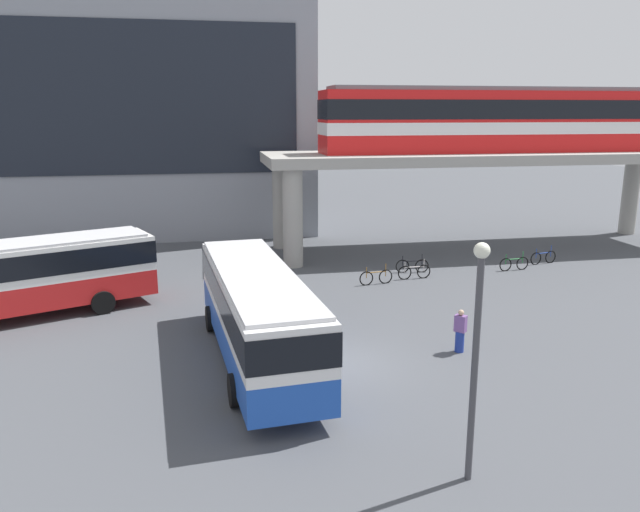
{
  "coord_description": "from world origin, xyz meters",
  "views": [
    {
      "loc": [
        -4.26,
        -19.17,
        8.44
      ],
      "look_at": [
        0.67,
        6.72,
        2.2
      ],
      "focal_mm": 34.54,
      "sensor_mm": 36.0,
      "label": 1
    }
  ],
  "objects_px": {
    "bus_main": "(256,306)",
    "bicycle_brown": "(376,277)",
    "pedestrian_near_building": "(262,277)",
    "bicycle_blue": "(543,257)",
    "station_building": "(100,112)",
    "bicycle_green": "(514,264)",
    "bicycle_black": "(412,266)",
    "bicycle_silver": "(414,272)",
    "pedestrian_by_bike_rack": "(460,332)",
    "bus_secondary": "(15,273)",
    "train": "(516,119)"
  },
  "relations": [
    {
      "from": "bus_secondary",
      "to": "pedestrian_near_building",
      "type": "xyz_separation_m",
      "value": [
        10.26,
        1.89,
        -1.19
      ]
    },
    {
      "from": "bicycle_green",
      "to": "pedestrian_by_bike_rack",
      "type": "xyz_separation_m",
      "value": [
        -7.59,
        -10.37,
        0.37
      ]
    },
    {
      "from": "pedestrian_by_bike_rack",
      "to": "pedestrian_near_building",
      "type": "bearing_deg",
      "value": 125.8
    },
    {
      "from": "bicycle_blue",
      "to": "bicycle_black",
      "type": "distance_m",
      "value": 7.92
    },
    {
      "from": "bicycle_green",
      "to": "pedestrian_near_building",
      "type": "height_order",
      "value": "pedestrian_near_building"
    },
    {
      "from": "pedestrian_by_bike_rack",
      "to": "bicycle_brown",
      "type": "bearing_deg",
      "value": 93.27
    },
    {
      "from": "bus_main",
      "to": "bicycle_black",
      "type": "relative_size",
      "value": 6.29
    },
    {
      "from": "pedestrian_near_building",
      "to": "bicycle_green",
      "type": "bearing_deg",
      "value": 7.0
    },
    {
      "from": "bus_main",
      "to": "pedestrian_near_building",
      "type": "xyz_separation_m",
      "value": [
        0.94,
        8.19,
        -1.19
      ]
    },
    {
      "from": "station_building",
      "to": "bicycle_silver",
      "type": "height_order",
      "value": "station_building"
    },
    {
      "from": "bicycle_silver",
      "to": "bicycle_brown",
      "type": "distance_m",
      "value": 2.31
    },
    {
      "from": "bus_secondary",
      "to": "bicycle_black",
      "type": "bearing_deg",
      "value": 12.73
    },
    {
      "from": "bicycle_blue",
      "to": "bicycle_black",
      "type": "bearing_deg",
      "value": -176.83
    },
    {
      "from": "bicycle_blue",
      "to": "bicycle_brown",
      "type": "xyz_separation_m",
      "value": [
        -10.45,
        -2.32,
        0.0
      ]
    },
    {
      "from": "bus_secondary",
      "to": "bicycle_brown",
      "type": "xyz_separation_m",
      "value": [
        15.99,
        2.31,
        -1.63
      ]
    },
    {
      "from": "bicycle_brown",
      "to": "pedestrian_by_bike_rack",
      "type": "bearing_deg",
      "value": -86.73
    },
    {
      "from": "station_building",
      "to": "bicycle_silver",
      "type": "relative_size",
      "value": 16.2
    },
    {
      "from": "bicycle_blue",
      "to": "pedestrian_near_building",
      "type": "bearing_deg",
      "value": -170.4
    },
    {
      "from": "station_building",
      "to": "bus_main",
      "type": "bearing_deg",
      "value": -72.15
    },
    {
      "from": "bus_main",
      "to": "bicycle_blue",
      "type": "xyz_separation_m",
      "value": [
        17.12,
        10.92,
        -1.63
      ]
    },
    {
      "from": "bicycle_silver",
      "to": "pedestrian_near_building",
      "type": "xyz_separation_m",
      "value": [
        -7.95,
        -1.06,
        0.44
      ]
    },
    {
      "from": "train",
      "to": "bicycle_green",
      "type": "relative_size",
      "value": 13.42
    },
    {
      "from": "pedestrian_by_bike_rack",
      "to": "bicycle_blue",
      "type": "bearing_deg",
      "value": 48.95
    },
    {
      "from": "bicycle_blue",
      "to": "bicycle_green",
      "type": "height_order",
      "value": "same"
    },
    {
      "from": "bicycle_black",
      "to": "bicycle_green",
      "type": "relative_size",
      "value": 1.0
    },
    {
      "from": "station_building",
      "to": "bus_secondary",
      "type": "bearing_deg",
      "value": -92.36
    },
    {
      "from": "bicycle_black",
      "to": "bus_main",
      "type": "bearing_deg",
      "value": -131.29
    },
    {
      "from": "bus_main",
      "to": "bicycle_brown",
      "type": "bearing_deg",
      "value": 52.22
    },
    {
      "from": "bus_secondary",
      "to": "bicycle_blue",
      "type": "relative_size",
      "value": 6.32
    },
    {
      "from": "station_building",
      "to": "bicycle_brown",
      "type": "relative_size",
      "value": 16.3
    },
    {
      "from": "bicycle_blue",
      "to": "bicycle_brown",
      "type": "distance_m",
      "value": 10.7
    },
    {
      "from": "station_building",
      "to": "bicycle_silver",
      "type": "distance_m",
      "value": 25.68
    },
    {
      "from": "pedestrian_by_bike_rack",
      "to": "bicycle_green",
      "type": "bearing_deg",
      "value": 53.78
    },
    {
      "from": "bicycle_silver",
      "to": "pedestrian_near_building",
      "type": "relative_size",
      "value": 1.05
    },
    {
      "from": "bus_main",
      "to": "bicycle_green",
      "type": "relative_size",
      "value": 6.28
    },
    {
      "from": "station_building",
      "to": "pedestrian_by_bike_rack",
      "type": "relative_size",
      "value": 18.39
    },
    {
      "from": "bicycle_brown",
      "to": "bicycle_silver",
      "type": "bearing_deg",
      "value": 16.01
    },
    {
      "from": "bus_secondary",
      "to": "pedestrian_near_building",
      "type": "bearing_deg",
      "value": 10.43
    },
    {
      "from": "bus_secondary",
      "to": "station_building",
      "type": "bearing_deg",
      "value": 87.64
    },
    {
      "from": "bicycle_black",
      "to": "pedestrian_near_building",
      "type": "distance_m",
      "value": 8.59
    },
    {
      "from": "bicycle_brown",
      "to": "bicycle_black",
      "type": "xyz_separation_m",
      "value": [
        2.54,
        1.88,
        0.0
      ]
    },
    {
      "from": "bicycle_green",
      "to": "bicycle_blue",
      "type": "bearing_deg",
      "value": 23.94
    },
    {
      "from": "bicycle_silver",
      "to": "train",
      "type": "bearing_deg",
      "value": 36.72
    },
    {
      "from": "bicycle_silver",
      "to": "pedestrian_near_building",
      "type": "bearing_deg",
      "value": -172.43
    },
    {
      "from": "bicycle_brown",
      "to": "bicycle_black",
      "type": "height_order",
      "value": "same"
    },
    {
      "from": "bicycle_silver",
      "to": "bicycle_black",
      "type": "height_order",
      "value": "same"
    },
    {
      "from": "bicycle_green",
      "to": "pedestrian_near_building",
      "type": "bearing_deg",
      "value": -173.0
    },
    {
      "from": "bicycle_green",
      "to": "bicycle_black",
      "type": "bearing_deg",
      "value": 173.88
    },
    {
      "from": "bus_main",
      "to": "bicycle_silver",
      "type": "height_order",
      "value": "bus_main"
    },
    {
      "from": "pedestrian_near_building",
      "to": "bus_main",
      "type": "bearing_deg",
      "value": -96.56
    }
  ]
}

